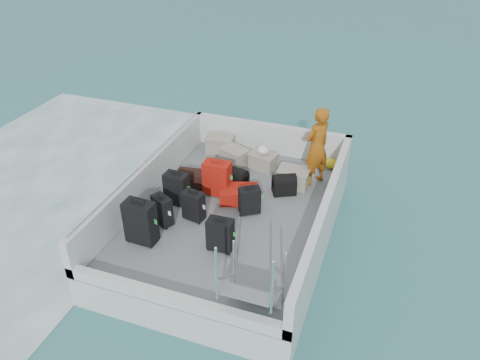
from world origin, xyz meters
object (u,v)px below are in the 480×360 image
object	(u,v)px
suitcase_2	(177,189)
suitcase_6	(220,235)
suitcase_8	(239,194)
crate_3	(293,178)
crate_2	(263,162)
suitcase_1	(162,211)
passenger	(317,147)
suitcase_5	(217,179)
crate_0	(220,145)
suitcase_7	(250,201)
suitcase_4	(194,206)
crate_1	(235,157)
suitcase_0	(141,223)

from	to	relation	value
suitcase_2	suitcase_6	xyz separation A→B (m)	(1.27, -0.96, -0.03)
suitcase_8	crate_3	xyz separation A→B (m)	(0.85, 0.87, 0.03)
suitcase_2	crate_3	size ratio (longest dim) A/B	1.10
suitcase_6	crate_2	world-z (taller)	suitcase_6
suitcase_1	passenger	bearing A→B (deg)	73.80
suitcase_5	suitcase_6	distance (m)	1.65
suitcase_8	crate_2	xyz separation A→B (m)	(0.07, 1.32, 0.02)
crate_0	crate_2	distance (m)	1.19
suitcase_2	passenger	size ratio (longest dim) A/B	0.39
suitcase_5	crate_3	world-z (taller)	suitcase_5
suitcase_2	suitcase_7	size ratio (longest dim) A/B	1.19
suitcase_1	crate_0	world-z (taller)	suitcase_1
suitcase_2	suitcase_5	bearing A→B (deg)	45.72
suitcase_4	suitcase_5	bearing A→B (deg)	95.81
suitcase_4	suitcase_6	xyz separation A→B (m)	(0.76, -0.61, 0.01)
crate_1	crate_0	bearing A→B (deg)	142.26
suitcase_1	suitcase_5	size ratio (longest dim) A/B	0.80
crate_1	crate_3	world-z (taller)	crate_3
suitcase_5	suitcase_8	size ratio (longest dim) A/B	0.99
crate_1	crate_2	size ratio (longest dim) A/B	1.04
passenger	suitcase_8	bearing A→B (deg)	-12.06
suitcase_5	crate_2	bearing A→B (deg)	67.30
crate_0	crate_2	world-z (taller)	crate_0
suitcase_0	suitcase_4	world-z (taller)	suitcase_0
crate_0	passenger	bearing A→B (deg)	-13.36
suitcase_4	suitcase_8	distance (m)	1.02
suitcase_1	crate_3	size ratio (longest dim) A/B	0.98
suitcase_0	crate_3	xyz separation A→B (m)	(1.99, 2.57, -0.22)
suitcase_5	suitcase_7	world-z (taller)	suitcase_5
suitcase_2	crate_1	size ratio (longest dim) A/B	1.17
suitcase_2	suitcase_8	bearing A→B (deg)	26.89
suitcase_2	crate_0	distance (m)	2.16
suitcase_6	suitcase_4	bearing A→B (deg)	139.60
crate_3	suitcase_0	bearing A→B (deg)	-127.69
suitcase_1	suitcase_2	bearing A→B (deg)	121.98
suitcase_5	suitcase_7	xyz separation A→B (m)	(0.80, -0.40, -0.08)
suitcase_4	suitcase_5	size ratio (longest dim) A/B	0.81
suitcase_2	suitcase_5	size ratio (longest dim) A/B	0.91
suitcase_2	crate_3	bearing A→B (deg)	38.14
suitcase_5	suitcase_2	bearing A→B (deg)	-136.58
suitcase_4	suitcase_0	bearing A→B (deg)	-111.58
suitcase_1	crate_2	distance (m)	2.70
crate_0	suitcase_1	bearing A→B (deg)	-89.30
suitcase_8	suitcase_5	bearing A→B (deg)	62.37
suitcase_0	suitcase_4	xyz separation A→B (m)	(0.57, 0.87, -0.11)
suitcase_6	passenger	size ratio (longest dim) A/B	0.36
crate_2	crate_3	bearing A→B (deg)	-29.76
suitcase_4	crate_2	distance (m)	2.25
suitcase_0	crate_1	xyz separation A→B (m)	(0.56, 3.00, -0.23)
crate_3	passenger	xyz separation A→B (m)	(0.36, 0.27, 0.64)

